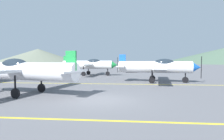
% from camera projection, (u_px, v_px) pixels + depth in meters
% --- Properties ---
extents(ground_plane, '(400.00, 400.00, 0.00)m').
position_uv_depth(ground_plane, '(99.00, 100.00, 11.45)').
color(ground_plane, slate).
extents(apron_line_near, '(80.00, 0.16, 0.01)m').
position_uv_depth(apron_line_near, '(84.00, 120.00, 7.63)').
color(apron_line_near, yellow).
rests_on(apron_line_near, ground_plane).
extents(apron_line_far, '(80.00, 0.16, 0.01)m').
position_uv_depth(apron_line_far, '(112.00, 84.00, 18.83)').
color(apron_line_far, yellow).
rests_on(apron_line_far, ground_plane).
extents(airplane_near, '(8.40, 9.55, 2.87)m').
position_uv_depth(airplane_near, '(23.00, 70.00, 13.10)').
color(airplane_near, silver).
rests_on(airplane_near, ground_plane).
extents(airplane_mid, '(8.37, 9.60, 2.87)m').
position_uv_depth(airplane_mid, '(158.00, 67.00, 20.23)').
color(airplane_mid, silver).
rests_on(airplane_mid, ground_plane).
extents(airplane_far, '(8.34, 9.59, 2.87)m').
position_uv_depth(airplane_far, '(90.00, 64.00, 28.87)').
color(airplane_far, white).
rests_on(airplane_far, ground_plane).
extents(car_sedan, '(2.57, 4.54, 1.62)m').
position_uv_depth(car_sedan, '(130.00, 68.00, 36.53)').
color(car_sedan, white).
rests_on(car_sedan, ground_plane).
extents(hill_left, '(59.63, 59.63, 9.92)m').
position_uv_depth(hill_left, '(38.00, 56.00, 142.04)').
color(hill_left, slate).
rests_on(hill_left, ground_plane).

